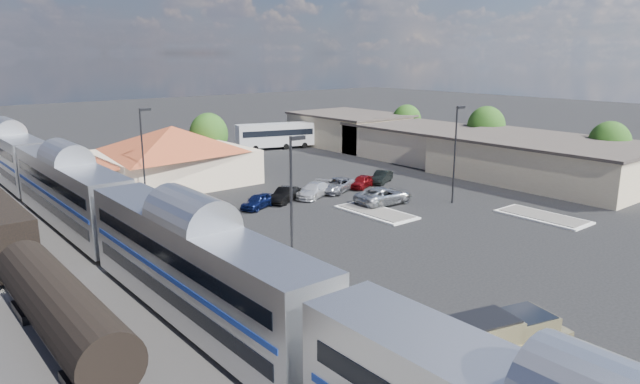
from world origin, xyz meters
TOP-DOWN VIEW (x-y plane):
  - ground at (0.00, 0.00)m, footprint 280.00×280.00m
  - railbed at (-21.00, 8.00)m, footprint 16.00×100.00m
  - platform at (-12.00, 6.00)m, footprint 5.50×92.00m
  - passenger_train at (-18.00, 13.82)m, footprint 3.00×104.00m
  - station_depot at (-4.56, 24.00)m, footprint 18.35×12.24m
  - buildings_east at (28.00, 14.28)m, footprint 14.40×51.40m
  - traffic_island_south at (4.00, 2.00)m, footprint 3.30×7.50m
  - traffic_island_north at (14.00, -8.00)m, footprint 3.30×7.50m
  - lamp_plat_s at (-10.90, -6.00)m, footprint 1.08×0.25m
  - lamp_plat_n at (-10.90, 16.00)m, footprint 1.08×0.25m
  - lamp_lot at (12.10, 0.00)m, footprint 1.08×0.25m
  - tree_east_a at (34.00, -4.00)m, footprint 4.56×4.56m
  - tree_east_b at (34.00, 12.00)m, footprint 4.94×4.94m
  - tree_east_c at (34.00, 26.00)m, footprint 4.41×4.41m
  - tree_depot at (3.00, 30.00)m, footprint 4.71×4.71m
  - pickup_truck at (-8.50, -19.10)m, footprint 6.44×3.69m
  - suv at (6.73, 3.73)m, footprint 5.91×2.86m
  - coach_bus at (17.09, 36.00)m, footprint 11.73×5.73m
  - person_a at (-12.33, -17.47)m, footprint 0.61×0.71m
  - person_b at (-11.99, 0.64)m, footprint 0.86×1.00m
  - parked_car_a at (-3.07, 9.89)m, footprint 4.24×2.98m
  - parked_car_b at (0.13, 10.19)m, footprint 4.40×3.28m
  - parked_car_c at (3.33, 9.89)m, footprint 5.20×3.82m
  - parked_car_d at (6.53, 10.19)m, footprint 5.52×4.08m
  - parked_car_e at (9.73, 9.89)m, footprint 4.13×2.88m
  - parked_car_f at (12.93, 10.19)m, footprint 4.14×2.98m

SIDE VIEW (x-z plane):
  - ground at x=0.00m, z-range 0.00..0.00m
  - railbed at x=-21.00m, z-range 0.00..0.12m
  - platform at x=-12.00m, z-range 0.00..0.18m
  - traffic_island_south at x=4.00m, z-range 0.00..0.21m
  - traffic_island_north at x=14.00m, z-range 0.00..0.21m
  - parked_car_f at x=12.93m, z-range 0.00..1.30m
  - parked_car_e at x=9.73m, z-range 0.00..1.30m
  - parked_car_a at x=-3.07m, z-range 0.00..1.34m
  - parked_car_b at x=0.13m, z-range 0.00..1.39m
  - parked_car_d at x=6.53m, z-range 0.00..1.39m
  - parked_car_c at x=3.33m, z-range 0.00..1.40m
  - suv at x=6.73m, z-range 0.00..1.62m
  - pickup_truck at x=-8.50m, z-range -0.05..2.04m
  - person_a at x=-12.33m, z-range 0.18..1.84m
  - person_b at x=-11.99m, z-range 0.18..1.98m
  - coach_bus at x=17.09m, z-range 0.28..3.97m
  - buildings_east at x=28.00m, z-range -0.13..4.67m
  - passenger_train at x=-18.00m, z-range 0.09..5.64m
  - station_depot at x=-4.56m, z-range 0.03..6.23m
  - tree_east_c at x=34.00m, z-range 0.66..6.87m
  - tree_east_a at x=34.00m, z-range 0.68..7.10m
  - tree_depot at x=3.00m, z-range 0.71..7.34m
  - tree_east_b at x=34.00m, z-range 0.74..7.70m
  - lamp_plat_s at x=-10.90m, z-range 0.84..9.84m
  - lamp_plat_n at x=-10.90m, z-range 0.84..9.84m
  - lamp_lot at x=12.10m, z-range 0.84..9.84m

